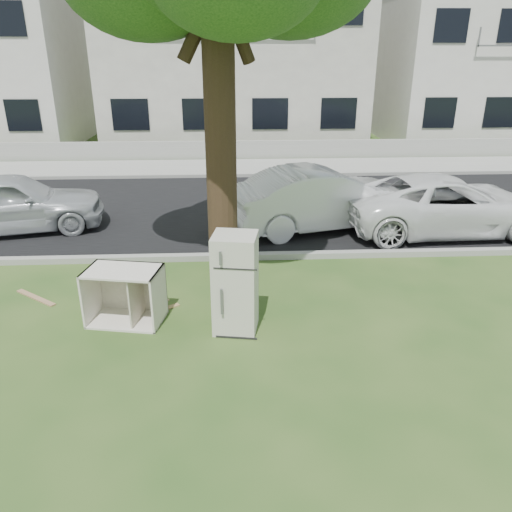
{
  "coord_description": "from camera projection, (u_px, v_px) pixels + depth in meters",
  "views": [
    {
      "loc": [
        -0.24,
        -6.93,
        3.95
      ],
      "look_at": [
        0.15,
        0.6,
        0.83
      ],
      "focal_mm": 35.0,
      "sensor_mm": 36.0,
      "label": 1
    }
  ],
  "objects": [
    {
      "name": "fridge",
      "position": [
        235.0,
        283.0,
        7.35
      ],
      "size": [
        0.72,
        0.68,
        1.53
      ],
      "primitive_type": "cube",
      "rotation": [
        0.0,
        0.0,
        -0.17
      ],
      "color": "beige",
      "rests_on": "ground"
    },
    {
      "name": "townhouse_center",
      "position": [
        234.0,
        55.0,
        22.64
      ],
      "size": [
        11.22,
        8.16,
        7.44
      ],
      "color": "beige",
      "rests_on": "ground"
    },
    {
      "name": "low_wall",
      "position": [
        236.0,
        150.0,
        19.41
      ],
      "size": [
        120.0,
        0.15,
        0.7
      ],
      "primitive_type": "cube",
      "color": "gray",
      "rests_on": "ground"
    },
    {
      "name": "cabinet",
      "position": [
        125.0,
        296.0,
        7.7
      ],
      "size": [
        1.23,
        0.89,
        0.88
      ],
      "primitive_type": "cube",
      "rotation": [
        0.0,
        0.0,
        -0.19
      ],
      "color": "beige",
      "rests_on": "ground"
    },
    {
      "name": "car_right",
      "position": [
        446.0,
        205.0,
        11.47
      ],
      "size": [
        4.81,
        2.36,
        1.31
      ],
      "primitive_type": "imported",
      "rotation": [
        0.0,
        0.0,
        1.61
      ],
      "color": "white",
      "rests_on": "ground"
    },
    {
      "name": "sidewalk",
      "position": [
        237.0,
        168.0,
        18.06
      ],
      "size": [
        120.0,
        2.8,
        0.01
      ],
      "primitive_type": "cube",
      "color": "gray",
      "rests_on": "ground"
    },
    {
      "name": "kerb_far",
      "position": [
        238.0,
        177.0,
        16.73
      ],
      "size": [
        120.0,
        0.18,
        0.12
      ],
      "primitive_type": "cube",
      "color": "gray",
      "rests_on": "ground"
    },
    {
      "name": "ground",
      "position": [
        248.0,
        319.0,
        7.91
      ],
      "size": [
        120.0,
        120.0,
        0.0
      ],
      "primitive_type": "plane",
      "color": "#2A4C1B"
    },
    {
      "name": "car_center",
      "position": [
        322.0,
        199.0,
        11.69
      ],
      "size": [
        4.64,
        2.66,
        1.45
      ],
      "primitive_type": "imported",
      "rotation": [
        0.0,
        0.0,
        1.84
      ],
      "color": "silver",
      "rests_on": "ground"
    },
    {
      "name": "townhouse_right",
      "position": [
        490.0,
        62.0,
        23.32
      ],
      "size": [
        10.2,
        8.16,
        6.84
      ],
      "color": "silver",
      "rests_on": "ground"
    },
    {
      "name": "car_left",
      "position": [
        10.0,
        202.0,
        11.48
      ],
      "size": [
        4.35,
        2.51,
        1.39
      ],
      "primitive_type": "imported",
      "rotation": [
        0.0,
        0.0,
        1.79
      ],
      "color": "#B8BBC0",
      "rests_on": "ground"
    },
    {
      "name": "plank_a",
      "position": [
        148.0,
        314.0,
        8.04
      ],
      "size": [
        0.98,
        0.67,
        0.02
      ],
      "primitive_type": "cube",
      "rotation": [
        0.0,
        0.0,
        0.57
      ],
      "color": "#A0824D",
      "rests_on": "ground"
    },
    {
      "name": "plank_c",
      "position": [
        150.0,
        309.0,
        8.18
      ],
      "size": [
        0.55,
        0.74,
        0.02
      ],
      "primitive_type": "cube",
      "rotation": [
        0.0,
        0.0,
        0.97
      ],
      "color": "tan",
      "rests_on": "ground"
    },
    {
      "name": "plank_b",
      "position": [
        36.0,
        298.0,
        8.56
      ],
      "size": [
        0.85,
        0.69,
        0.02
      ],
      "primitive_type": "cube",
      "rotation": [
        0.0,
        0.0,
        -0.65
      ],
      "color": "#9D7752",
      "rests_on": "ground"
    },
    {
      "name": "kerb_near",
      "position": [
        244.0,
        259.0,
        10.17
      ],
      "size": [
        120.0,
        0.18,
        0.12
      ],
      "primitive_type": "cube",
      "color": "gray",
      "rests_on": "ground"
    },
    {
      "name": "road",
      "position": [
        240.0,
        208.0,
        13.45
      ],
      "size": [
        120.0,
        7.0,
        0.01
      ],
      "primitive_type": "cube",
      "color": "black",
      "rests_on": "ground"
    }
  ]
}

